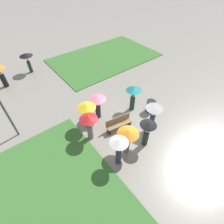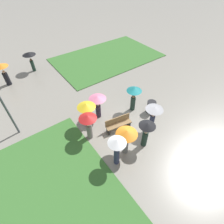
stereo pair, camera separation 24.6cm
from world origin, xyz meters
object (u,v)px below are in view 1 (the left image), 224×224
Objects in this scene: crowd_person_yellow at (87,110)px; crowd_person_pink at (98,103)px; crowd_person_teal at (133,93)px; crowd_person_red at (89,122)px; lone_walker_far_path at (0,72)px; lone_walker_mid_plaza at (27,58)px; park_bench at (119,123)px; crowd_person_orange at (128,135)px; crowd_person_white at (119,146)px; crowd_person_black at (147,130)px; crowd_person_grey at (154,112)px; trash_bin at (150,106)px.

crowd_person_yellow reaches higher than crowd_person_pink.
crowd_person_red is (-3.70, -0.37, -0.05)m from crowd_person_teal.
lone_walker_mid_plaza is (2.42, 0.94, 0.08)m from lone_walker_far_path.
crowd_person_orange is at bearing -104.42° from park_bench.
crowd_person_white is (-1.55, -1.86, 0.97)m from park_bench.
park_bench is at bearing 121.92° from crowd_person_red.
park_bench is 2.60m from crowd_person_white.
crowd_person_orange is at bearing 111.84° from crowd_person_black.
lone_walker_far_path reaches higher than crowd_person_pink.
crowd_person_teal is 3.32m from crowd_person_yellow.
crowd_person_red is at bearing -88.88° from crowd_person_orange.
crowd_person_pink is 3.52m from crowd_person_grey.
crowd_person_red is at bearing -167.03° from crowd_person_yellow.
crowd_person_pink is (-0.83, 3.52, -0.03)m from crowd_person_black.
crowd_person_grey reaches higher than crowd_person_orange.
crowd_person_yellow is (-4.13, 1.45, 0.98)m from trash_bin.
lone_walker_far_path is (-4.80, 11.10, 0.06)m from crowd_person_black.
crowd_person_white is (-1.98, 0.02, 0.17)m from crowd_person_black.
crowd_person_pink is at bearing -33.56° from crowd_person_yellow.
crowd_person_pink is at bearing 113.61° from park_bench.
crowd_person_orange is 0.92× the size of crowd_person_white.
crowd_person_teal reaches higher than lone_walker_mid_plaza.
park_bench is at bearing -21.45° from crowd_person_pink.
crowd_person_orange is 0.98× the size of crowd_person_red.
crowd_person_teal is at bearing -161.88° from crowd_person_grey.
lone_walker_mid_plaza is at bearing 155.36° from crowd_person_pink.
crowd_person_red reaches higher than lone_walker_mid_plaza.
crowd_person_yellow reaches higher than crowd_person_grey.
trash_bin is 0.47× the size of crowd_person_yellow.
crowd_person_teal is 4.37m from crowd_person_white.
lone_walker_mid_plaza is (-1.94, 10.17, 0.93)m from park_bench.
crowd_person_orange is 0.99× the size of crowd_person_grey.
crowd_person_black is 1.00× the size of crowd_person_red.
park_bench is 0.86× the size of crowd_person_white.
crowd_person_black is 3.62m from crowd_person_pink.
crowd_person_yellow reaches higher than lone_walker_mid_plaza.
crowd_person_white reaches higher than crowd_person_pink.
trash_bin is at bearing -18.08° from crowd_person_black.
crowd_person_teal is 1.11× the size of crowd_person_pink.
crowd_person_pink is at bearing 176.54° from crowd_person_red.
crowd_person_pink is 0.93× the size of crowd_person_grey.
lone_walker_far_path is at bearing -117.70° from crowd_person_red.
crowd_person_red is 9.15m from lone_walker_far_path.
crowd_person_orange reaches higher than crowd_person_pink.
crowd_person_teal reaches higher than crowd_person_black.
park_bench is 2.27m from crowd_person_teal.
lone_walker_mid_plaza reaches higher than crowd_person_pink.
crowd_person_black is at bearing -142.93° from trash_bin.
crowd_person_orange is 11.43m from lone_walker_far_path.
crowd_person_red is at bearing 4.36° from crowd_person_teal.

